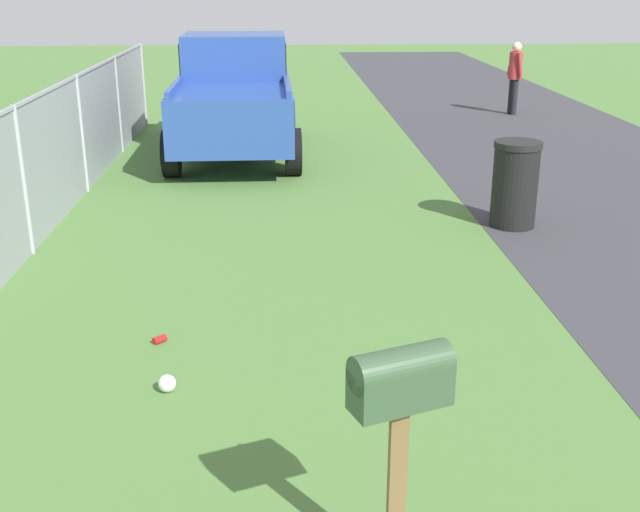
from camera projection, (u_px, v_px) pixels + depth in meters
The scene contains 6 objects.
mailbox at pixel (400, 397), 3.87m from camera, with size 0.37×0.55×1.36m.
pickup_truck at pixel (235, 92), 14.00m from camera, with size 4.83×2.28×2.09m.
trash_bin at pixel (515, 184), 9.97m from camera, with size 0.61×0.61×1.11m.
pedestrian at pixel (515, 73), 18.08m from camera, with size 0.48×0.30×1.65m.
litter_can_by_mailbox at pixel (160, 339), 6.90m from camera, with size 0.07×0.07×0.12m, color red.
litter_bag_near_hydrant at pixel (167, 383), 6.08m from camera, with size 0.14×0.14×0.14m, color silver.
Camera 1 is at (1.60, 1.01, 3.06)m, focal length 43.80 mm.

